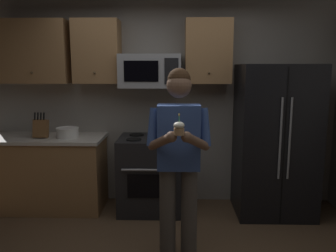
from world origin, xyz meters
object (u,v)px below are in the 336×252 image
at_px(microwave, 150,71).
at_px(person, 179,154).
at_px(oven_range, 150,174).
at_px(cupcake, 179,128).
at_px(knife_block, 41,128).
at_px(bowl_large_white, 67,132).
at_px(refrigerator, 275,141).

height_order(microwave, person, microwave).
relative_size(oven_range, cupcake, 5.36).
xyz_separation_m(microwave, knife_block, (-1.33, -0.15, -0.69)).
xyz_separation_m(microwave, cupcake, (0.34, -1.54, -0.43)).
height_order(person, cupcake, person).
bearing_deg(bowl_large_white, oven_range, 1.60).
distance_m(oven_range, microwave, 1.26).
height_order(oven_range, knife_block, knife_block).
bearing_deg(person, cupcake, -90.00).
relative_size(microwave, cupcake, 4.26).
bearing_deg(cupcake, person, 90.00).
bearing_deg(cupcake, bowl_large_white, 134.00).
bearing_deg(knife_block, refrigerator, -0.20).
distance_m(refrigerator, knife_block, 2.83).
height_order(oven_range, cupcake, cupcake).
xyz_separation_m(knife_block, cupcake, (1.67, -1.39, 0.26)).
bearing_deg(refrigerator, cupcake, -129.98).
height_order(oven_range, person, person).
xyz_separation_m(knife_block, bowl_large_white, (0.32, 0.00, -0.05)).
distance_m(oven_range, person, 1.26).
height_order(oven_range, bowl_large_white, bowl_large_white).
bearing_deg(cupcake, knife_block, 140.18).
distance_m(bowl_large_white, cupcake, 1.96).
distance_m(microwave, person, 1.45).
relative_size(knife_block, cupcake, 1.84).
relative_size(refrigerator, bowl_large_white, 6.66).
xyz_separation_m(microwave, person, (0.34, -1.21, -0.72)).
bearing_deg(person, knife_block, 147.52).
relative_size(person, cupcake, 10.13).
height_order(refrigerator, knife_block, refrigerator).
xyz_separation_m(oven_range, bowl_large_white, (-1.00, -0.03, 0.52)).
distance_m(oven_range, bowl_large_white, 1.13).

